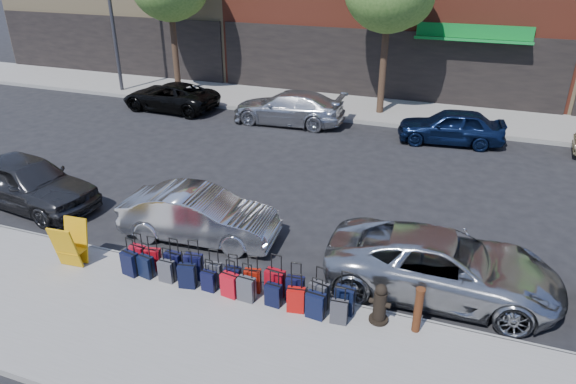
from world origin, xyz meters
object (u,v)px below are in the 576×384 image
at_px(car_near_2, 442,265).
at_px(car_far_0, 170,96).
at_px(car_far_1, 288,108).
at_px(car_far_2, 451,126).
at_px(car_near_0, 28,182).
at_px(display_rack, 71,244).
at_px(bollard, 418,309).
at_px(suitcase_front_5, 233,278).
at_px(fire_hydrant, 380,304).
at_px(car_near_1, 199,215).

xyz_separation_m(car_near_2, car_far_0, (-13.21, 10.16, -0.07)).
distance_m(car_far_1, car_far_2, 6.77).
bearing_deg(car_near_0, display_rack, -115.49).
relative_size(bollard, car_near_0, 0.22).
bearing_deg(car_near_2, bollard, 167.80).
height_order(suitcase_front_5, bollard, bollard).
relative_size(fire_hydrant, bollard, 0.88).
relative_size(car_near_0, car_near_1, 1.10).
distance_m(fire_hydrant, car_far_1, 13.35).
bearing_deg(display_rack, bollard, -1.16).
distance_m(car_near_0, car_far_0, 10.08).
bearing_deg(suitcase_front_5, fire_hydrant, -2.19).
bearing_deg(car_near_0, car_far_1, -17.10).
distance_m(fire_hydrant, bollard, 0.75).
relative_size(bollard, car_far_1, 0.21).
bearing_deg(car_far_0, display_rack, 24.43).
bearing_deg(suitcase_front_5, car_near_1, 132.10).
relative_size(car_near_2, car_far_1, 1.04).
xyz_separation_m(suitcase_front_5, bollard, (4.00, -0.02, 0.25)).
bearing_deg(fire_hydrant, car_far_1, 125.06).
bearing_deg(car_far_1, car_far_2, 86.58).
xyz_separation_m(car_far_0, car_far_2, (12.68, -0.15, 0.05)).
distance_m(car_near_0, car_near_2, 11.83).
height_order(fire_hydrant, bollard, bollard).
bearing_deg(car_far_2, bollard, -5.37).
xyz_separation_m(car_near_1, car_far_2, (5.62, 9.78, 0.00)).
height_order(suitcase_front_5, car_near_2, car_near_2).
xyz_separation_m(fire_hydrant, car_far_2, (0.51, 11.65, 0.13)).
distance_m(suitcase_front_5, display_rack, 4.03).
relative_size(car_far_1, car_far_2, 1.21).
height_order(display_rack, car_far_0, car_far_0).
relative_size(car_near_2, car_far_2, 1.26).
distance_m(bollard, car_near_2, 1.70).
bearing_deg(car_far_2, car_near_1, -36.41).
height_order(fire_hydrant, display_rack, display_rack).
distance_m(car_near_1, car_far_1, 9.98).
xyz_separation_m(car_near_0, car_near_1, (5.66, 0.06, -0.09)).
bearing_deg(car_near_1, display_rack, 132.96).
bearing_deg(car_far_0, car_near_1, 37.94).
bearing_deg(suitcase_front_5, car_far_1, 101.82).
relative_size(car_near_1, car_far_0, 0.90).
relative_size(fire_hydrant, car_near_0, 0.20).
height_order(suitcase_front_5, display_rack, display_rack).
xyz_separation_m(fire_hydrant, car_near_1, (-5.11, 1.87, 0.12)).
distance_m(display_rack, car_near_0, 4.20).
distance_m(fire_hydrant, car_near_0, 10.93).
relative_size(suitcase_front_5, car_near_1, 0.21).
height_order(display_rack, car_near_1, car_near_1).
bearing_deg(car_far_1, car_near_0, -26.64).
relative_size(suitcase_front_5, car_far_2, 0.21).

